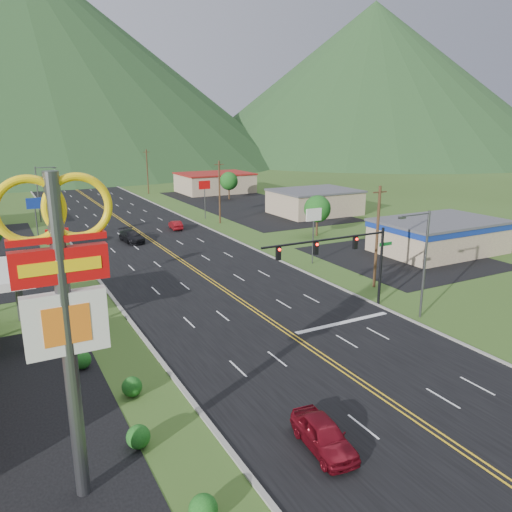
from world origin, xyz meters
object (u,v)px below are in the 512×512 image
traffic_signal (345,252)px  streetlight_east (422,258)px  car_red_far (176,225)px  pylon_sign (63,292)px  car_red_near (324,435)px  car_dark_mid (132,237)px  streetlight_west (40,190)px

traffic_signal → streetlight_east: (4.70, -4.00, -0.15)m
car_red_far → pylon_sign: bearing=72.0°
traffic_signal → car_red_near: 19.63m
traffic_signal → streetlight_east: size_ratio=1.46×
car_dark_mid → car_red_near: bearing=-99.2°
car_red_near → car_dark_mid: car_dark_mid is taller
pylon_sign → car_dark_mid: pylon_sign is taller
car_red_near → car_red_far: car_red_near is taller
pylon_sign → streetlight_west: bearing=85.5°
pylon_sign → car_red_far: (22.51, 51.73, -8.64)m
pylon_sign → streetlight_east: (28.18, 8.00, -4.12)m
streetlight_east → streetlight_west: (-22.86, 60.00, 0.00)m
car_red_far → car_dark_mid: bearing=38.3°
traffic_signal → streetlight_west: streetlight_west is taller
streetlight_west → car_red_far: size_ratio=2.26×
traffic_signal → car_red_far: size_ratio=3.29×
pylon_sign → streetlight_west: (5.32, 68.00, -4.12)m
car_dark_mid → streetlight_west: bearing=107.6°
pylon_sign → car_red_far: size_ratio=3.51×
car_red_near → car_red_far: 55.42m
streetlight_east → car_red_near: streetlight_east is taller
pylon_sign → car_red_far: pylon_sign is taller
car_red_far → traffic_signal: bearing=96.9°
pylon_sign → streetlight_east: size_ratio=1.56×
streetlight_west → car_red_far: streetlight_west is taller
streetlight_east → car_red_near: (-17.14, -10.49, -4.41)m
car_red_far → streetlight_east: bearing=102.9°
car_red_near → car_dark_mid: 49.10m
pylon_sign → traffic_signal: size_ratio=1.07×
car_red_near → car_dark_mid: bearing=91.8°
streetlight_east → car_dark_mid: bearing=109.7°
pylon_sign → streetlight_east: 29.58m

